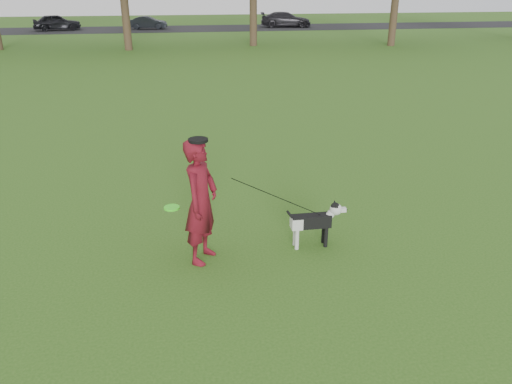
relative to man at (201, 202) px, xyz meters
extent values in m
plane|color=#285116|center=(1.12, 0.58, -0.96)|extent=(120.00, 120.00, 0.00)
cube|color=black|center=(1.12, 40.58, -0.95)|extent=(120.00, 7.00, 0.02)
imported|color=#5A0C17|center=(0.00, 0.00, 0.00)|extent=(0.73, 0.83, 1.92)
cube|color=black|center=(1.73, 0.12, -0.52)|extent=(0.63, 0.19, 0.21)
cube|color=silver|center=(1.49, 0.12, -0.53)|extent=(0.18, 0.20, 0.19)
cylinder|color=silver|center=(1.49, 0.06, -0.79)|extent=(0.06, 0.06, 0.34)
cylinder|color=silver|center=(1.49, 0.19, -0.79)|extent=(0.06, 0.06, 0.34)
cylinder|color=black|center=(1.97, 0.06, -0.79)|extent=(0.06, 0.06, 0.34)
cylinder|color=black|center=(1.97, 0.19, -0.79)|extent=(0.06, 0.06, 0.34)
cylinder|color=silver|center=(2.01, 0.12, -0.46)|extent=(0.21, 0.13, 0.22)
sphere|color=silver|center=(2.13, 0.12, -0.34)|extent=(0.19, 0.19, 0.19)
sphere|color=black|center=(2.12, 0.12, -0.30)|extent=(0.15, 0.15, 0.15)
cube|color=silver|center=(2.23, 0.12, -0.36)|extent=(0.13, 0.07, 0.07)
sphere|color=black|center=(2.30, 0.12, -0.36)|extent=(0.04, 0.04, 0.04)
cone|color=black|center=(2.12, 0.07, -0.24)|extent=(0.07, 0.07, 0.08)
cone|color=black|center=(2.12, 0.17, -0.24)|extent=(0.07, 0.07, 0.08)
cylinder|color=black|center=(1.43, 0.12, -0.44)|extent=(0.22, 0.04, 0.29)
cylinder|color=black|center=(1.95, 0.12, -0.45)|extent=(0.14, 0.14, 0.02)
imported|color=black|center=(-9.85, 40.58, -0.28)|extent=(4.16, 2.44, 1.33)
imported|color=black|center=(-2.14, 40.58, -0.41)|extent=(3.37, 1.55, 1.07)
imported|color=black|center=(10.31, 40.58, -0.27)|extent=(4.82, 2.49, 1.34)
cylinder|color=#3DFB1F|center=(-0.43, -0.06, -0.03)|extent=(0.23, 0.23, 0.02)
cylinder|color=black|center=(0.00, 0.00, 0.95)|extent=(0.28, 0.28, 0.04)
cylinder|color=#38281C|center=(-2.88, 26.08, 1.14)|extent=(0.48, 0.48, 4.20)
cylinder|color=#38281C|center=(5.12, 27.08, 1.56)|extent=(0.48, 0.48, 5.04)
cylinder|color=#38281C|center=(14.12, 25.58, 1.45)|extent=(0.48, 0.48, 4.83)
camera|label=1|loc=(-0.29, -6.75, 3.00)|focal=35.00mm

